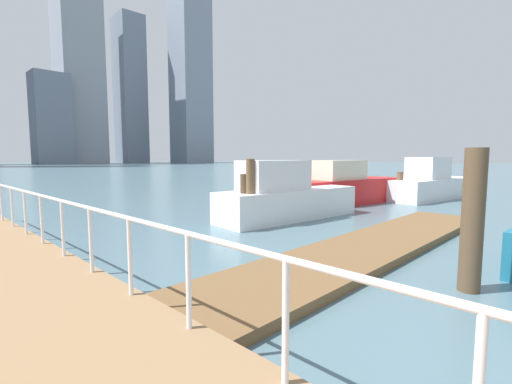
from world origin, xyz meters
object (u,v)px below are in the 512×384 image
Objects in this scene: moored_boat_0 at (285,197)px; moored_boat_5 at (334,181)px; moored_boat_3 at (344,188)px; moored_boat_4 at (432,184)px.

moored_boat_0 is 1.02× the size of moored_boat_5.
moored_boat_0 is at bearing -157.23° from moored_boat_5.
moored_boat_4 reaches higher than moored_boat_3.
moored_boat_3 is 6.12m from moored_boat_5.
moored_boat_0 is 0.85× the size of moored_boat_4.
moored_boat_4 is (10.39, -1.68, -0.03)m from moored_boat_0.
moored_boat_4 is 5.94m from moored_boat_5.
moored_boat_5 is (10.13, 4.25, -0.10)m from moored_boat_0.
moored_boat_5 is at bearing 36.29° from moored_boat_3.
moored_boat_4 reaches higher than moored_boat_5.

